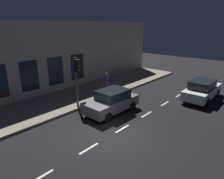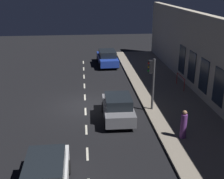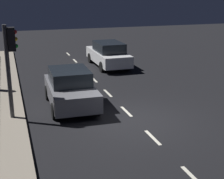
{
  "view_description": "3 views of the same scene",
  "coord_description": "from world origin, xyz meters",
  "views": [
    {
      "loc": [
        -6.4,
        7.16,
        5.73
      ],
      "look_at": [
        1.32,
        -1.6,
        1.96
      ],
      "focal_mm": 32.23,
      "sensor_mm": 36.0,
      "label": 1
    },
    {
      "loc": [
        -0.06,
        -18.94,
        8.13
      ],
      "look_at": [
        1.84,
        -0.56,
        1.35
      ],
      "focal_mm": 46.58,
      "sensor_mm": 36.0,
      "label": 2
    },
    {
      "loc": [
        4.43,
        10.93,
        4.83
      ],
      "look_at": [
        0.85,
        -0.27,
        1.23
      ],
      "focal_mm": 53.23,
      "sensor_mm": 36.0,
      "label": 3
    }
  ],
  "objects": [
    {
      "name": "ground_plane",
      "position": [
        0.0,
        0.0,
        0.0
      ],
      "size": [
        60.0,
        60.0,
        0.0
      ],
      "primitive_type": "plane",
      "color": "black"
    },
    {
      "name": "sidewalk",
      "position": [
        6.25,
        0.0,
        0.07
      ],
      "size": [
        4.5,
        32.0,
        0.15
      ],
      "color": "gray",
      "rests_on": "ground"
    },
    {
      "name": "building_facade",
      "position": [
        8.8,
        0.0,
        3.02
      ],
      "size": [
        0.65,
        32.0,
        6.05
      ],
      "color": "beige",
      "rests_on": "ground"
    },
    {
      "name": "lane_centre_line",
      "position": [
        0.0,
        -1.0,
        0.0
      ],
      "size": [
        0.12,
        27.2,
        0.01
      ],
      "color": "beige",
      "rests_on": "ground"
    },
    {
      "name": "traffic_light",
      "position": [
        4.35,
        -1.38,
        2.48
      ],
      "size": [
        0.5,
        0.32,
        3.47
      ],
      "color": "#424244",
      "rests_on": "sidewalk"
    },
    {
      "name": "parked_car_0",
      "position": [
        -1.71,
        -9.09,
        0.79
      ],
      "size": [
        1.88,
        4.54,
        1.58
      ],
      "rotation": [
        0.0,
        0.0,
        3.15
      ],
      "color": "silver",
      "rests_on": "ground"
    },
    {
      "name": "parked_car_1",
      "position": [
        2.03,
        -2.36,
        0.79
      ],
      "size": [
        1.97,
        3.98,
        1.58
      ],
      "rotation": [
        0.0,
        0.0,
        -0.02
      ],
      "color": "slate",
      "rests_on": "ground"
    },
    {
      "name": "parked_car_2",
      "position": [
        2.5,
        10.61,
        0.79
      ],
      "size": [
        2.06,
        4.65,
        1.58
      ],
      "rotation": [
        0.0,
        0.0,
        0.03
      ],
      "color": "#1E389E",
      "rests_on": "ground"
    },
    {
      "name": "pedestrian_0",
      "position": [
        5.24,
        -5.33,
        0.91
      ],
      "size": [
        0.49,
        0.49,
        1.63
      ],
      "rotation": [
        0.0,
        0.0,
        3.94
      ],
      "color": "#5B2D70",
      "rests_on": "sidewalk"
    },
    {
      "name": "red_railing",
      "position": [
        7.75,
        2.66,
        0.86
      ],
      "size": [
        0.05,
        1.9,
        0.97
      ],
      "color": "red",
      "rests_on": "sidewalk"
    }
  ]
}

